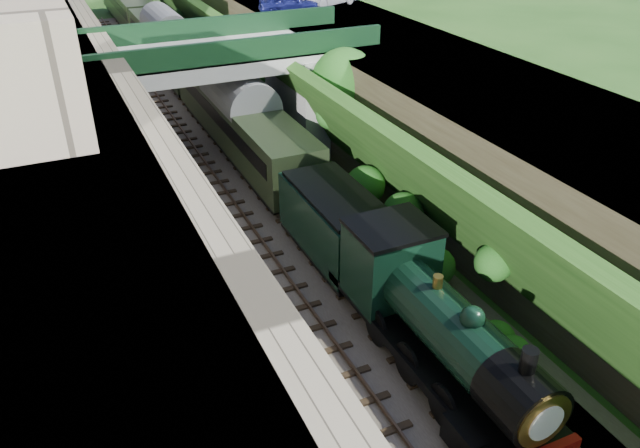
{
  "coord_description": "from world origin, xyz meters",
  "views": [
    {
      "loc": [
        -8.67,
        -8.83,
        14.59
      ],
      "look_at": [
        0.0,
        10.19,
        2.62
      ],
      "focal_mm": 35.0,
      "sensor_mm": 36.0,
      "label": 1
    }
  ],
  "objects_px": {
    "locomotive": "(436,325)",
    "tender": "(336,227)",
    "road_bridge": "(232,85)",
    "tree": "(345,84)",
    "car_blue": "(289,3)"
  },
  "relations": [
    {
      "from": "locomotive",
      "to": "tender",
      "type": "relative_size",
      "value": 1.7
    },
    {
      "from": "locomotive",
      "to": "tender",
      "type": "height_order",
      "value": "locomotive"
    },
    {
      "from": "road_bridge",
      "to": "locomotive",
      "type": "relative_size",
      "value": 1.56
    },
    {
      "from": "road_bridge",
      "to": "car_blue",
      "type": "bearing_deg",
      "value": 46.99
    },
    {
      "from": "road_bridge",
      "to": "locomotive",
      "type": "bearing_deg",
      "value": -89.27
    },
    {
      "from": "tree",
      "to": "tender",
      "type": "distance_m",
      "value": 10.37
    },
    {
      "from": "tree",
      "to": "car_blue",
      "type": "distance_m",
      "value": 10.84
    },
    {
      "from": "road_bridge",
      "to": "tree",
      "type": "xyz_separation_m",
      "value": [
        4.97,
        -4.02,
        0.57
      ]
    },
    {
      "from": "tree",
      "to": "car_blue",
      "type": "xyz_separation_m",
      "value": [
        1.11,
        10.54,
        2.27
      ]
    },
    {
      "from": "locomotive",
      "to": "car_blue",
      "type": "bearing_deg",
      "value": 77.66
    },
    {
      "from": "tree",
      "to": "locomotive",
      "type": "relative_size",
      "value": 0.65
    },
    {
      "from": "car_blue",
      "to": "tender",
      "type": "relative_size",
      "value": 0.65
    },
    {
      "from": "road_bridge",
      "to": "tree",
      "type": "bearing_deg",
      "value": -39.0
    },
    {
      "from": "car_blue",
      "to": "locomotive",
      "type": "relative_size",
      "value": 0.38
    },
    {
      "from": "road_bridge",
      "to": "tender",
      "type": "relative_size",
      "value": 2.67
    }
  ]
}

